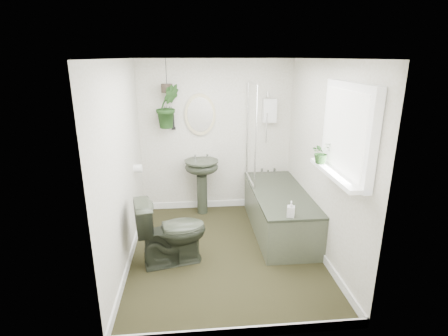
{
  "coord_description": "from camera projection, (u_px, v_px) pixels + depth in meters",
  "views": [
    {
      "loc": [
        -0.38,
        -3.81,
        2.32
      ],
      "look_at": [
        0.0,
        0.15,
        1.05
      ],
      "focal_mm": 28.0,
      "sensor_mm": 36.0,
      "label": 1
    }
  ],
  "objects": [
    {
      "name": "window_recess",
      "position": [
        348.0,
        131.0,
        3.28
      ],
      "size": [
        0.08,
        1.0,
        0.9
      ],
      "primitive_type": "cube",
      "color": "white",
      "rests_on": "wall_right"
    },
    {
      "name": "toilet",
      "position": [
        172.0,
        231.0,
        4.02
      ],
      "size": [
        0.87,
        0.6,
        0.81
      ],
      "primitive_type": "imported",
      "rotation": [
        0.0,
        0.0,
        1.78
      ],
      "color": "#2A2F23",
      "rests_on": "floor"
    },
    {
      "name": "soap_bottle",
      "position": [
        291.0,
        209.0,
        3.95
      ],
      "size": [
        0.11,
        0.11,
        0.19
      ],
      "primitive_type": "imported",
      "rotation": [
        0.0,
        0.0,
        -0.33
      ],
      "color": "black",
      "rests_on": "bathtub"
    },
    {
      "name": "pedestal_sink",
      "position": [
        202.0,
        187.0,
        5.32
      ],
      "size": [
        0.52,
        0.45,
        0.85
      ],
      "primitive_type": null,
      "rotation": [
        0.0,
        0.0,
        -0.04
      ],
      "color": "#2A2F23",
      "rests_on": "floor"
    },
    {
      "name": "hanging_pot",
      "position": [
        167.0,
        88.0,
        4.89
      ],
      "size": [
        0.16,
        0.16,
        0.12
      ],
      "primitive_type": "cylinder",
      "color": "#372D24",
      "rests_on": "ceiling"
    },
    {
      "name": "wall_sconce",
      "position": [
        173.0,
        122.0,
        5.16
      ],
      "size": [
        0.04,
        0.04,
        0.22
      ],
      "primitive_type": "cylinder",
      "color": "black",
      "rests_on": "wall_back"
    },
    {
      "name": "shower_box",
      "position": [
        270.0,
        111.0,
        5.22
      ],
      "size": [
        0.2,
        0.1,
        0.35
      ],
      "primitive_type": "cube",
      "color": "white",
      "rests_on": "wall_back"
    },
    {
      "name": "skirting",
      "position": [
        225.0,
        248.0,
        4.33
      ],
      "size": [
        2.3,
        2.8,
        0.1
      ],
      "primitive_type": "cube",
      "color": "white",
      "rests_on": "floor"
    },
    {
      "name": "bathtub",
      "position": [
        279.0,
        211.0,
        4.81
      ],
      "size": [
        0.72,
        1.72,
        0.58
      ],
      "primitive_type": null,
      "color": "#2A2F23",
      "rests_on": "floor"
    },
    {
      "name": "toilet_roll_holder",
      "position": [
        138.0,
        169.0,
        4.64
      ],
      "size": [
        0.11,
        0.11,
        0.11
      ],
      "primitive_type": "cylinder",
      "rotation": [
        0.0,
        1.57,
        0.0
      ],
      "color": "white",
      "rests_on": "wall_left"
    },
    {
      "name": "bath_screen",
      "position": [
        251.0,
        134.0,
        4.94
      ],
      "size": [
        0.04,
        0.72,
        1.4
      ],
      "primitive_type": null,
      "color": "silver",
      "rests_on": "bathtub"
    },
    {
      "name": "wall_front",
      "position": [
        243.0,
        217.0,
        2.66
      ],
      "size": [
        2.3,
        0.02,
        2.3
      ],
      "primitive_type": "cube",
      "color": "white",
      "rests_on": "ground"
    },
    {
      "name": "oval_mirror",
      "position": [
        200.0,
        115.0,
        5.17
      ],
      "size": [
        0.46,
        0.03,
        0.62
      ],
      "primitive_type": "ellipsoid",
      "color": "beige",
      "rests_on": "wall_back"
    },
    {
      "name": "wall_back",
      "position": [
        216.0,
        137.0,
        5.34
      ],
      "size": [
        2.3,
        0.02,
        2.3
      ],
      "primitive_type": "cube",
      "color": "white",
      "rests_on": "ground"
    },
    {
      "name": "ceiling",
      "position": [
        225.0,
        58.0,
        3.65
      ],
      "size": [
        2.3,
        2.8,
        0.02
      ],
      "primitive_type": "cube",
      "color": "white",
      "rests_on": "ground"
    },
    {
      "name": "window_sill",
      "position": [
        336.0,
        174.0,
        3.4
      ],
      "size": [
        0.18,
        1.0,
        0.04
      ],
      "primitive_type": "cube",
      "color": "white",
      "rests_on": "wall_right"
    },
    {
      "name": "hanging_plant",
      "position": [
        168.0,
        106.0,
        4.97
      ],
      "size": [
        0.41,
        0.37,
        0.62
      ],
      "primitive_type": "imported",
      "rotation": [
        0.0,
        0.0,
        0.31
      ],
      "color": "black",
      "rests_on": "ceiling"
    },
    {
      "name": "floor",
      "position": [
        225.0,
        252.0,
        4.35
      ],
      "size": [
        2.3,
        2.8,
        0.02
      ],
      "primitive_type": "cube",
      "color": "#2C2B1A",
      "rests_on": "ground"
    },
    {
      "name": "window_blinds",
      "position": [
        343.0,
        131.0,
        3.28
      ],
      "size": [
        0.01,
        0.86,
        0.76
      ],
      "primitive_type": "cube",
      "color": "white",
      "rests_on": "wall_right"
    },
    {
      "name": "sill_plant",
      "position": [
        321.0,
        152.0,
        3.64
      ],
      "size": [
        0.25,
        0.23,
        0.23
      ],
      "primitive_type": "imported",
      "rotation": [
        0.0,
        0.0,
        0.28
      ],
      "color": "black",
      "rests_on": "window_sill"
    },
    {
      "name": "wall_left",
      "position": [
        122.0,
        167.0,
        3.89
      ],
      "size": [
        0.02,
        2.8,
        2.3
      ],
      "primitive_type": "cube",
      "color": "white",
      "rests_on": "ground"
    },
    {
      "name": "wall_right",
      "position": [
        323.0,
        161.0,
        4.11
      ],
      "size": [
        0.02,
        2.8,
        2.3
      ],
      "primitive_type": "cube",
      "color": "white",
      "rests_on": "ground"
    }
  ]
}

